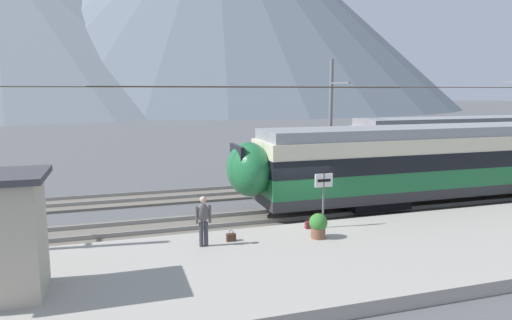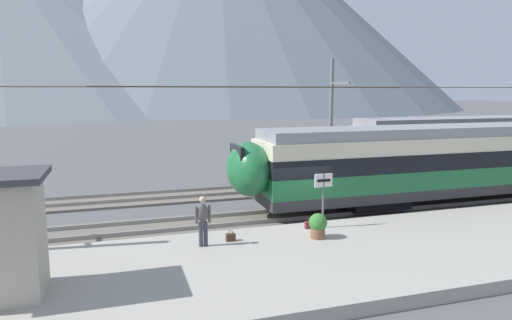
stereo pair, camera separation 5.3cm
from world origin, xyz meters
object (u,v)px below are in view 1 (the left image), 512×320
object	(u,v)px
handbag_beside_passenger	(231,237)
potted_plant_platform_edge	(318,224)
catenary_mast_far_side	(332,117)
train_far_track	(505,141)
passenger_walking	(203,218)
train_near_platform	(510,156)
platform_sign	(324,188)
handbag_near_sign	(309,225)

from	to	relation	value
handbag_beside_passenger	potted_plant_platform_edge	size ratio (longest dim) A/B	0.44
catenary_mast_far_side	train_far_track	bearing A→B (deg)	-9.35
train_far_track	handbag_beside_passenger	bearing A→B (deg)	-157.33
train_far_track	passenger_walking	world-z (taller)	train_far_track
train_near_platform	platform_sign	xyz separation A→B (m)	(-11.71, -2.78, -0.32)
catenary_mast_far_side	handbag_beside_passenger	world-z (taller)	catenary_mast_far_side
platform_sign	handbag_beside_passenger	bearing A→B (deg)	-173.09
handbag_beside_passenger	handbag_near_sign	world-z (taller)	handbag_near_sign
train_near_platform	handbag_near_sign	bearing A→B (deg)	-167.48
passenger_walking	handbag_beside_passenger	bearing A→B (deg)	13.61
handbag_beside_passenger	potted_plant_platform_edge	distance (m)	3.06
platform_sign	train_near_platform	bearing A→B (deg)	13.38
train_near_platform	handbag_beside_passenger	xyz separation A→B (m)	(-15.37, -3.23, -1.70)
platform_sign	handbag_near_sign	distance (m)	1.47
train_near_platform	passenger_walking	distance (m)	16.75
train_near_platform	catenary_mast_far_side	distance (m)	9.81
train_near_platform	train_far_track	world-z (taller)	same
train_far_track	handbag_beside_passenger	world-z (taller)	train_far_track
handbag_beside_passenger	handbag_near_sign	xyz separation A→B (m)	(3.15, 0.52, 0.00)
train_near_platform	handbag_near_sign	world-z (taller)	train_near_platform
platform_sign	passenger_walking	xyz separation A→B (m)	(-4.65, -0.68, -0.57)
platform_sign	handbag_near_sign	size ratio (longest dim) A/B	5.32
train_far_track	catenary_mast_far_side	size ratio (longest dim) A/B	0.62
platform_sign	handbag_beside_passenger	size ratio (longest dim) A/B	5.38
passenger_walking	handbag_beside_passenger	xyz separation A→B (m)	(0.99, 0.24, -0.81)
potted_plant_platform_edge	train_near_platform	bearing A→B (deg)	17.18
handbag_near_sign	train_far_track	bearing A→B (deg)	24.86
handbag_near_sign	potted_plant_platform_edge	xyz separation A→B (m)	(-0.17, -1.12, 0.35)
catenary_mast_far_side	handbag_near_sign	distance (m)	12.13
train_far_track	handbag_near_sign	world-z (taller)	train_far_track
passenger_walking	platform_sign	bearing A→B (deg)	8.36
catenary_mast_far_side	platform_sign	distance (m)	11.64
catenary_mast_far_side	potted_plant_platform_edge	size ratio (longest dim) A/B	43.81
passenger_walking	handbag_near_sign	world-z (taller)	passenger_walking
handbag_near_sign	platform_sign	bearing A→B (deg)	-8.03
potted_plant_platform_edge	catenary_mast_far_side	bearing A→B (deg)	61.40
catenary_mast_far_side	platform_sign	xyz separation A→B (m)	(-5.40, -10.12, -1.98)
passenger_walking	potted_plant_platform_edge	xyz separation A→B (m)	(3.97, -0.36, -0.46)
train_near_platform	handbag_near_sign	xyz separation A→B (m)	(-12.22, -2.71, -1.70)
platform_sign	potted_plant_platform_edge	size ratio (longest dim) A/B	2.34
platform_sign	potted_plant_platform_edge	xyz separation A→B (m)	(-0.69, -1.05, -1.03)
train_near_platform	catenary_mast_far_side	size ratio (longest dim) A/B	0.76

